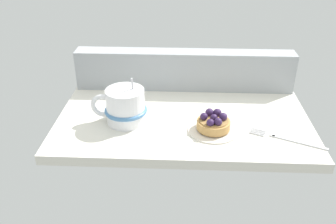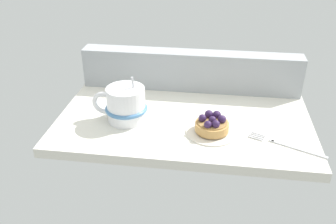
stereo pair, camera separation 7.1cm
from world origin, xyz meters
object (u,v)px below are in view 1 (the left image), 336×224
(coffee_mug, at_px, (124,107))
(dessert_plate, at_px, (212,129))
(dessert_fork, at_px, (286,139))
(raspberry_tart, at_px, (213,122))

(coffee_mug, bearing_deg, dessert_plate, -8.38)
(coffee_mug, bearing_deg, dessert_fork, -9.56)
(raspberry_tart, distance_m, coffee_mug, 0.22)
(dessert_plate, height_order, raspberry_tart, raspberry_tart)
(raspberry_tart, relative_size, coffee_mug, 0.57)
(dessert_plate, bearing_deg, dessert_fork, -11.06)
(dessert_plate, distance_m, coffee_mug, 0.22)
(raspberry_tart, height_order, coffee_mug, coffee_mug)
(dessert_plate, bearing_deg, coffee_mug, 171.62)
(dessert_plate, relative_size, raspberry_tart, 1.53)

